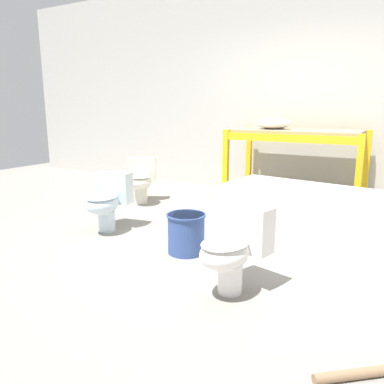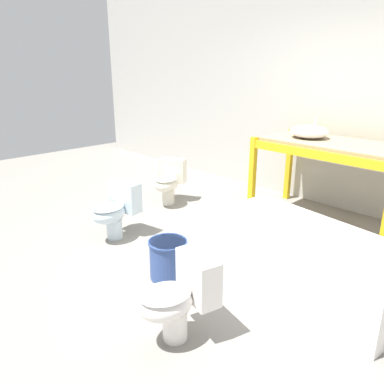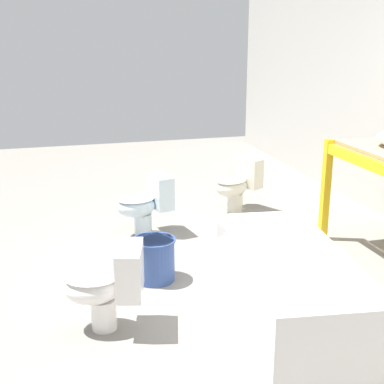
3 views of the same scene
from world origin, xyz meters
name	(u,v)px [view 1 (image 1 of 3)]	position (x,y,z in m)	size (l,w,h in m)	color
ground_plane	(239,238)	(0.00, 0.00, 0.00)	(12.00, 12.00, 0.00)	gray
warehouse_wall_rear	(304,84)	(0.00, 2.25, 1.60)	(10.80, 0.08, 3.20)	beige
shelving_rack	(297,141)	(0.11, 1.62, 0.85)	(1.71, 0.91, 1.00)	yellow
sink_basin	(273,123)	(-0.22, 1.63, 1.07)	(0.45, 0.43, 0.23)	white
bathtub_main	(313,213)	(0.67, 0.17, 0.31)	(1.75, 0.92, 0.54)	white
toilet_near	(141,179)	(-1.73, 0.68, 0.34)	(0.55, 0.63, 0.60)	silver
toilet_far	(108,199)	(-1.30, -0.44, 0.34)	(0.43, 0.58, 0.60)	silver
toilet_extra	(234,246)	(0.39, -1.04, 0.34)	(0.46, 0.60, 0.60)	white
bucket_white	(186,233)	(-0.27, -0.58, 0.19)	(0.35, 0.35, 0.36)	#334C8C
loose_pipe	(381,371)	(1.37, -1.48, 0.03)	(0.57, 0.49, 0.05)	#8C6B4C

